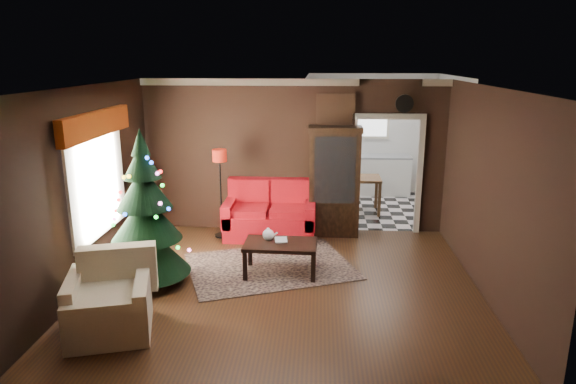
# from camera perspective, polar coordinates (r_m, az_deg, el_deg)

# --- Properties ---
(floor) EXTENTS (5.50, 5.50, 0.00)m
(floor) POSITION_cam_1_polar(r_m,az_deg,el_deg) (7.46, -0.44, -10.36)
(floor) COLOR black
(floor) RESTS_ON ground
(ceiling) EXTENTS (5.50, 5.50, 0.00)m
(ceiling) POSITION_cam_1_polar(r_m,az_deg,el_deg) (6.76, -0.49, 11.64)
(ceiling) COLOR white
(ceiling) RESTS_ON ground
(wall_back) EXTENTS (5.50, 0.00, 5.50)m
(wall_back) POSITION_cam_1_polar(r_m,az_deg,el_deg) (9.42, 0.61, 3.97)
(wall_back) COLOR black
(wall_back) RESTS_ON ground
(wall_front) EXTENTS (5.50, 0.00, 5.50)m
(wall_front) POSITION_cam_1_polar(r_m,az_deg,el_deg) (4.62, -2.67, -7.83)
(wall_front) COLOR black
(wall_front) RESTS_ON ground
(wall_left) EXTENTS (0.00, 5.50, 5.50)m
(wall_left) POSITION_cam_1_polar(r_m,az_deg,el_deg) (7.68, -21.39, 0.41)
(wall_left) COLOR black
(wall_left) RESTS_ON ground
(wall_right) EXTENTS (0.00, 5.50, 5.50)m
(wall_right) POSITION_cam_1_polar(r_m,az_deg,el_deg) (7.33, 21.52, -0.26)
(wall_right) COLOR black
(wall_right) RESTS_ON ground
(doorway) EXTENTS (1.10, 0.10, 2.10)m
(doorway) POSITION_cam_1_polar(r_m,az_deg,el_deg) (9.56, 10.84, 1.72)
(doorway) COLOR beige
(doorway) RESTS_ON ground
(left_window) EXTENTS (0.05, 1.60, 1.40)m
(left_window) POSITION_cam_1_polar(r_m,az_deg,el_deg) (7.83, -20.56, 1.13)
(left_window) COLOR white
(left_window) RESTS_ON wall_left
(valance) EXTENTS (0.12, 2.10, 0.35)m
(valance) POSITION_cam_1_polar(r_m,az_deg,el_deg) (7.66, -20.57, 7.09)
(valance) COLOR maroon
(valance) RESTS_ON wall_left
(kitchen_floor) EXTENTS (3.00, 3.00, 0.00)m
(kitchen_floor) POSITION_cam_1_polar(r_m,az_deg,el_deg) (11.26, 9.67, -1.75)
(kitchen_floor) COLOR silver
(kitchen_floor) RESTS_ON ground
(kitchen_window) EXTENTS (0.70, 0.06, 0.70)m
(kitchen_window) POSITION_cam_1_polar(r_m,az_deg,el_deg) (12.34, 9.33, 7.78)
(kitchen_window) COLOR white
(kitchen_window) RESTS_ON ground
(rug) EXTENTS (2.94, 2.55, 0.01)m
(rug) POSITION_cam_1_polar(r_m,az_deg,el_deg) (8.09, -1.99, -8.26)
(rug) COLOR #5D4856
(rug) RESTS_ON ground
(loveseat) EXTENTS (1.70, 0.90, 1.00)m
(loveseat) POSITION_cam_1_polar(r_m,az_deg,el_deg) (9.23, -2.03, -2.03)
(loveseat) COLOR maroon
(loveseat) RESTS_ON ground
(curio_cabinet) EXTENTS (0.90, 0.45, 1.90)m
(curio_cabinet) POSITION_cam_1_polar(r_m,az_deg,el_deg) (9.28, 5.16, 0.90)
(curio_cabinet) COLOR black
(curio_cabinet) RESTS_ON ground
(floor_lamp) EXTENTS (0.32, 0.32, 1.59)m
(floor_lamp) POSITION_cam_1_polar(r_m,az_deg,el_deg) (9.12, -7.49, -0.19)
(floor_lamp) COLOR black
(floor_lamp) RESTS_ON ground
(christmas_tree) EXTENTS (1.23, 1.23, 2.25)m
(christmas_tree) POSITION_cam_1_polar(r_m,az_deg,el_deg) (7.44, -15.59, -2.34)
(christmas_tree) COLOR black
(christmas_tree) RESTS_ON ground
(armchair) EXTENTS (1.20, 1.20, 0.99)m
(armchair) POSITION_cam_1_polar(r_m,az_deg,el_deg) (6.46, -19.37, -10.96)
(armchair) COLOR #C3AF94
(armchair) RESTS_ON ground
(coffee_table) EXTENTS (1.09, 0.68, 0.48)m
(coffee_table) POSITION_cam_1_polar(r_m,az_deg,el_deg) (7.74, -0.84, -7.35)
(coffee_table) COLOR black
(coffee_table) RESTS_ON rug
(teapot) EXTENTS (0.23, 0.23, 0.19)m
(teapot) POSITION_cam_1_polar(r_m,az_deg,el_deg) (7.73, -2.21, -4.74)
(teapot) COLOR white
(teapot) RESTS_ON coffee_table
(cup_a) EXTENTS (0.07, 0.07, 0.05)m
(cup_a) POSITION_cam_1_polar(r_m,az_deg,el_deg) (7.86, -2.49, -4.90)
(cup_a) COLOR white
(cup_a) RESTS_ON coffee_table
(cup_b) EXTENTS (0.08, 0.08, 0.05)m
(cup_b) POSITION_cam_1_polar(r_m,az_deg,el_deg) (7.90, -2.04, -4.80)
(cup_b) COLOR white
(cup_b) RESTS_ON coffee_table
(book) EXTENTS (0.18, 0.04, 0.25)m
(book) POSITION_cam_1_polar(r_m,az_deg,el_deg) (7.69, -1.47, -4.57)
(book) COLOR #81694D
(book) RESTS_ON coffee_table
(wall_clock) EXTENTS (0.32, 0.32, 0.06)m
(wall_clock) POSITION_cam_1_polar(r_m,az_deg,el_deg) (9.34, 12.82, 9.58)
(wall_clock) COLOR silver
(wall_clock) RESTS_ON wall_back
(painting) EXTENTS (0.62, 0.05, 0.52)m
(painting) POSITION_cam_1_polar(r_m,az_deg,el_deg) (9.24, 5.32, 9.02)
(painting) COLOR #BC7548
(painting) RESTS_ON wall_back
(kitchen_counter) EXTENTS (1.80, 0.60, 0.90)m
(kitchen_counter) POSITION_cam_1_polar(r_m,az_deg,el_deg) (12.30, 9.20, 1.85)
(kitchen_counter) COLOR white
(kitchen_counter) RESTS_ON ground
(kitchen_table) EXTENTS (0.70, 0.70, 0.75)m
(kitchen_table) POSITION_cam_1_polar(r_m,az_deg,el_deg) (10.85, 8.34, -0.29)
(kitchen_table) COLOR brown
(kitchen_table) RESTS_ON ground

